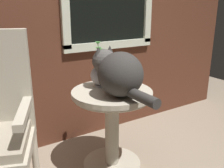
{
  "coord_description": "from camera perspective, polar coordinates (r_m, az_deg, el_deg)",
  "views": [
    {
      "loc": [
        -0.79,
        -1.27,
        1.21
      ],
      "look_at": [
        0.13,
        0.18,
        0.67
      ],
      "focal_mm": 40.44,
      "sensor_mm": 36.0,
      "label": 1
    }
  ],
  "objects": [
    {
      "name": "wicker_side_table",
      "position": [
        1.88,
        0.0,
        -7.09
      ],
      "size": [
        0.58,
        0.58,
        0.62
      ],
      "color": "#B2A893",
      "rests_on": "ground_plane"
    },
    {
      "name": "cat",
      "position": [
        1.68,
        1.43,
        2.57
      ],
      "size": [
        0.3,
        0.65,
        0.31
      ],
      "color": "#33302D",
      "rests_on": "wicker_side_table"
    },
    {
      "name": "pewter_vase_with_ivy",
      "position": [
        1.88,
        -2.7,
        2.43
      ],
      "size": [
        0.15,
        0.15,
        0.33
      ],
      "color": "#99999E",
      "rests_on": "wicker_side_table"
    }
  ]
}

